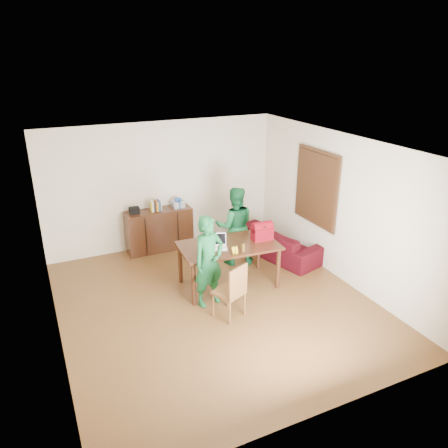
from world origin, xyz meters
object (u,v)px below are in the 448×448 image
person_far (235,226)px  bottle (243,247)px  table (229,250)px  red_bag (262,233)px  sofa (276,241)px  chair (230,301)px  person_near (209,261)px  laptop (218,246)px

person_far → bottle: size_ratio=9.12×
table → red_bag: 0.69m
person_far → red_bag: person_far is taller
red_bag → sofa: (0.84, 0.82, -0.66)m
person_far → sofa: person_far is taller
chair → red_bag: red_bag is taller
person_far → sofa: size_ratio=0.79×
person_near → laptop: (0.32, 0.34, 0.07)m
person_near → red_bag: size_ratio=4.27×
laptop → sofa: bearing=44.6°
red_bag → sofa: red_bag is taller
bottle → sofa: bearing=39.2°
chair → person_far: person_far is taller
person_far → laptop: (-0.75, -0.86, 0.07)m
person_near → bottle: (0.66, 0.04, 0.12)m
table → red_bag: bearing=-1.3°
laptop → bottle: laptop is taller
person_far → laptop: size_ratio=4.25×
chair → laptop: laptop is taller
person_near → bottle: size_ratio=9.06×
table → chair: chair is taller
chair → bottle: 0.99m
chair → red_bag: 1.52m
table → bottle: 0.42m
person_far → sofa: bearing=-162.8°
person_near → person_far: size_ratio=0.99×
red_bag → chair: bearing=-138.0°
person_near → bottle: bearing=-10.8°
laptop → red_bag: bearing=19.5°
person_near → bottle: 0.67m
chair → person_near: 0.74m
table → red_bag: size_ratio=4.89×
bottle → person_near: bearing=-176.1°
person_near → red_bag: person_near is taller
chair → laptop: (0.18, 0.85, 0.59)m
table → chair: (-0.42, -0.91, -0.44)m
table → laptop: laptop is taller
bottle → sofa: (1.37, 1.12, -0.61)m
red_bag → table: bearing=177.8°
sofa → table: bearing=101.3°
chair → person_near: person_near is taller
person_near → red_bag: bearing=1.5°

